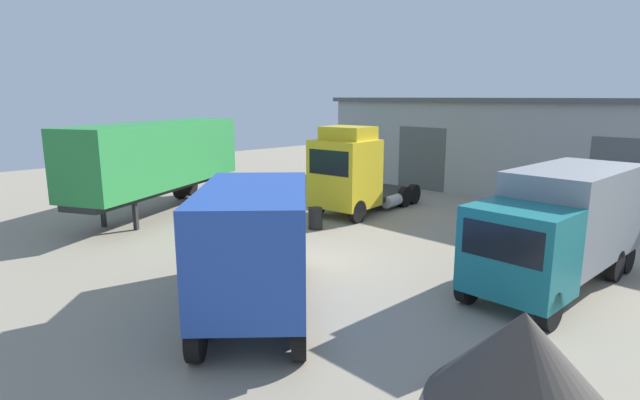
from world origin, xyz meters
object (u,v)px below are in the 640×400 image
Objects in this scene: container_trailer_green at (159,156)px; gravel_pile at (521,360)px; oil_drum at (315,218)px; box_truck_black at (258,238)px; tractor_unit_yellow at (351,174)px; box_truck_teal at (560,222)px.

container_trailer_green reaches higher than gravel_pile.
gravel_pile is 12.51m from oil_drum.
oil_drum is at bearing 86.32° from container_trailer_green.
box_truck_black is at bearing -53.71° from oil_drum.
tractor_unit_yellow is 8.79m from container_trailer_green.
container_trailer_green is at bearing 172.52° from gravel_pile.
oil_drum is (0.72, -2.89, -1.46)m from tractor_unit_yellow.
box_truck_black reaches higher than gravel_pile.
tractor_unit_yellow is 14.66m from gravel_pile.
box_truck_teal is at bearing -81.22° from box_truck_black.
gravel_pile is (18.17, -2.39, -1.76)m from container_trailer_green.
tractor_unit_yellow is 1.95× the size of gravel_pile.
oil_drum is (-4.68, 6.37, -1.42)m from box_truck_black.
oil_drum is (-9.29, -0.72, -1.41)m from box_truck_teal.
gravel_pile is at bearing 54.09° from container_trailer_green.
tractor_unit_yellow is at bearing -101.85° from box_truck_teal.
box_truck_black is 6.61m from gravel_pile.
oil_drum is (-11.17, 5.61, -0.44)m from gravel_pile.
gravel_pile is at bearing 16.88° from box_truck_teal.
tractor_unit_yellow reaches higher than gravel_pile.
tractor_unit_yellow reaches higher than box_truck_teal.
container_trailer_green is at bearing -155.26° from oil_drum.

